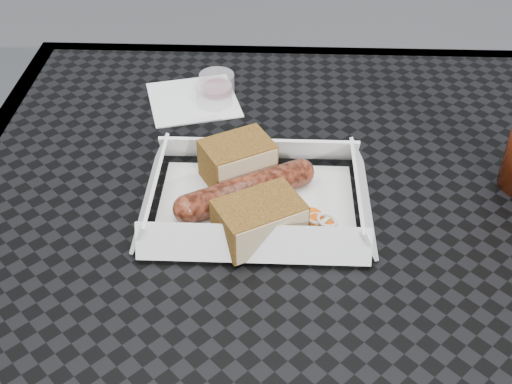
# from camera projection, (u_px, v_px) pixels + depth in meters

# --- Properties ---
(patio_table) EXTENTS (0.80, 0.80, 0.74)m
(patio_table) POSITION_uv_depth(u_px,v_px,m) (286.00, 255.00, 0.77)
(patio_table) COLOR black
(patio_table) RESTS_ON ground
(food_tray) EXTENTS (0.22, 0.15, 0.00)m
(food_tray) POSITION_uv_depth(u_px,v_px,m) (256.00, 206.00, 0.73)
(food_tray) COLOR white
(food_tray) RESTS_ON patio_table
(bratwurst) EXTENTS (0.16, 0.10, 0.03)m
(bratwurst) POSITION_uv_depth(u_px,v_px,m) (246.00, 190.00, 0.72)
(bratwurst) COLOR maroon
(bratwurst) RESTS_ON food_tray
(bread_near) EXTENTS (0.10, 0.09, 0.05)m
(bread_near) POSITION_uv_depth(u_px,v_px,m) (238.00, 161.00, 0.75)
(bread_near) COLOR brown
(bread_near) RESTS_ON food_tray
(bread_far) EXTENTS (0.10, 0.09, 0.04)m
(bread_far) POSITION_uv_depth(u_px,v_px,m) (259.00, 220.00, 0.67)
(bread_far) COLOR brown
(bread_far) RESTS_ON food_tray
(veg_garnish) EXTENTS (0.03, 0.03, 0.00)m
(veg_garnish) POSITION_uv_depth(u_px,v_px,m) (319.00, 224.00, 0.70)
(veg_garnish) COLOR #F9580A
(veg_garnish) RESTS_ON food_tray
(napkin) EXTENTS (0.15, 0.15, 0.00)m
(napkin) POSITION_uv_depth(u_px,v_px,m) (193.00, 100.00, 0.91)
(napkin) COLOR white
(napkin) RESTS_ON patio_table
(condiment_cup_sauce) EXTENTS (0.05, 0.05, 0.03)m
(condiment_cup_sauce) POSITION_uv_depth(u_px,v_px,m) (217.00, 84.00, 0.91)
(condiment_cup_sauce) COLOR maroon
(condiment_cup_sauce) RESTS_ON patio_table
(condiment_cup_empty) EXTENTS (0.05, 0.05, 0.03)m
(condiment_cup_empty) POSITION_uv_depth(u_px,v_px,m) (214.00, 95.00, 0.89)
(condiment_cup_empty) COLOR silver
(condiment_cup_empty) RESTS_ON patio_table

